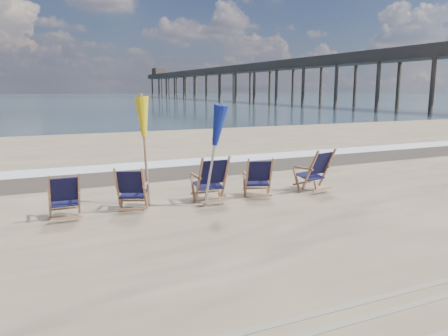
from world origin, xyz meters
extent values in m
plane|color=#314651|center=(0.00, 128.00, 0.00)|extent=(400.00, 400.00, 0.00)
cube|color=silver|center=(0.00, 8.30, 0.00)|extent=(200.00, 1.40, 0.01)
cube|color=#42362A|center=(0.00, 6.80, 0.00)|extent=(200.00, 2.60, 0.00)
cylinder|color=#A8724B|center=(-1.38, 3.26, 1.17)|extent=(0.06, 0.06, 2.35)
cone|color=yellow|center=(-1.38, 3.26, 1.87)|extent=(0.30, 0.30, 0.85)
cylinder|color=#A5A5AD|center=(-0.16, 2.47, 1.11)|extent=(0.06, 0.06, 2.22)
cone|color=navy|center=(-0.16, 2.47, 1.75)|extent=(0.30, 0.30, 0.85)
camera|label=1|loc=(-3.71, -5.93, 2.52)|focal=35.00mm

